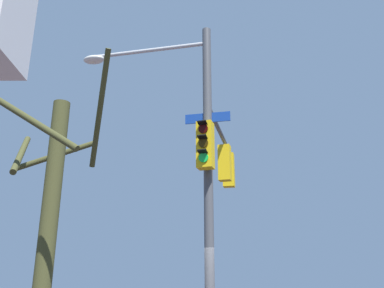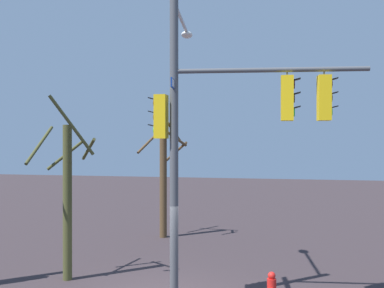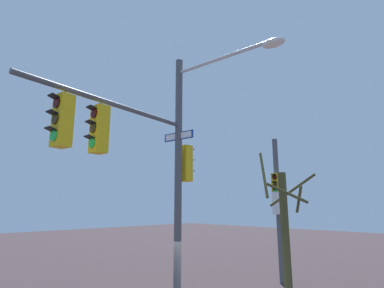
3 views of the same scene
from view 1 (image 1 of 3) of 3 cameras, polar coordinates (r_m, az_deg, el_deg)
name	(u,v)px [view 1 (image 1 of 3)]	position (r m, az deg, el deg)	size (l,w,h in m)	color
main_signal_pole_assembly	(208,156)	(10.64, 2.18, -1.75)	(3.97, 5.38, 8.02)	#4C4F54
bare_tree_across_street	(48,227)	(6.56, -19.51, -10.92)	(1.92, 1.94, 5.44)	#454625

